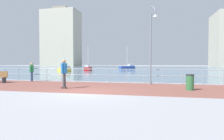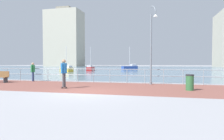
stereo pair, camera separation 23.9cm
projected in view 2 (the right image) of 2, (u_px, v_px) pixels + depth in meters
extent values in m
plane|color=#9E9EA3|center=(144.00, 69.00, 49.48)|extent=(220.00, 220.00, 0.00)
cube|color=brown|center=(99.00, 87.00, 13.00)|extent=(28.00, 5.95, 0.01)
cube|color=slate|center=(146.00, 68.00, 59.60)|extent=(180.00, 88.00, 0.00)
cylinder|color=#8C99A3|center=(7.00, 74.00, 18.17)|extent=(0.05, 0.05, 1.09)
cylinder|color=#8C99A3|center=(20.00, 75.00, 17.84)|extent=(0.05, 0.05, 1.09)
cylinder|color=#8C99A3|center=(34.00, 75.00, 17.51)|extent=(0.05, 0.05, 1.09)
cylinder|color=#8C99A3|center=(48.00, 75.00, 17.18)|extent=(0.05, 0.05, 1.09)
cylinder|color=#8C99A3|center=(62.00, 75.00, 16.85)|extent=(0.05, 0.05, 1.09)
cylinder|color=#8C99A3|center=(78.00, 75.00, 16.53)|extent=(0.05, 0.05, 1.09)
cylinder|color=#8C99A3|center=(93.00, 76.00, 16.20)|extent=(0.05, 0.05, 1.09)
cylinder|color=#8C99A3|center=(110.00, 76.00, 15.87)|extent=(0.05, 0.05, 1.09)
cylinder|color=#8C99A3|center=(127.00, 76.00, 15.54)|extent=(0.05, 0.05, 1.09)
cylinder|color=#8C99A3|center=(145.00, 76.00, 15.21)|extent=(0.05, 0.05, 1.09)
cylinder|color=#8C99A3|center=(163.00, 77.00, 14.88)|extent=(0.05, 0.05, 1.09)
cylinder|color=#8C99A3|center=(183.00, 77.00, 14.55)|extent=(0.05, 0.05, 1.09)
cylinder|color=#8C99A3|center=(203.00, 77.00, 14.22)|extent=(0.05, 0.05, 1.09)
cylinder|color=#8C99A3|center=(110.00, 69.00, 15.85)|extent=(25.20, 0.06, 0.06)
cylinder|color=#8C99A3|center=(110.00, 75.00, 15.87)|extent=(25.20, 0.06, 0.06)
cylinder|color=slate|center=(151.00, 83.00, 14.53)|extent=(0.19, 0.19, 0.20)
cylinder|color=slate|center=(151.00, 49.00, 14.44)|extent=(0.12, 0.12, 5.16)
cylinder|color=slate|center=(152.00, 6.00, 14.26)|extent=(0.18, 0.20, 0.11)
cylinder|color=slate|center=(153.00, 7.00, 14.13)|extent=(0.18, 0.21, 0.15)
cylinder|color=slate|center=(154.00, 7.00, 14.01)|extent=(0.18, 0.20, 0.18)
cylinder|color=slate|center=(155.00, 9.00, 13.92)|extent=(0.16, 0.18, 0.19)
cylinder|color=slate|center=(155.00, 10.00, 13.86)|extent=(0.14, 0.15, 0.19)
cylinder|color=slate|center=(156.00, 12.00, 13.85)|extent=(0.12, 0.12, 0.17)
cone|color=silver|center=(155.00, 15.00, 13.86)|extent=(0.36, 0.36, 0.22)
cylinder|color=black|center=(66.00, 88.00, 12.22)|extent=(0.06, 0.03, 0.06)
cylinder|color=black|center=(66.00, 88.00, 12.14)|extent=(0.06, 0.03, 0.06)
cylinder|color=black|center=(63.00, 88.00, 12.29)|extent=(0.06, 0.03, 0.06)
cylinder|color=black|center=(62.00, 88.00, 12.22)|extent=(0.06, 0.03, 0.06)
cube|color=black|center=(64.00, 87.00, 12.22)|extent=(0.40, 0.13, 0.02)
cylinder|color=#4C4C51|center=(65.00, 80.00, 12.28)|extent=(0.14, 0.14, 0.85)
cylinder|color=#4C4C51|center=(63.00, 80.00, 12.12)|extent=(0.14, 0.14, 0.85)
cube|color=#236BB2|center=(64.00, 68.00, 12.18)|extent=(0.26, 0.35, 0.63)
cylinder|color=#236BB2|center=(66.00, 68.00, 12.40)|extent=(0.09, 0.09, 0.60)
cylinder|color=#236BB2|center=(62.00, 68.00, 11.95)|extent=(0.09, 0.09, 0.60)
sphere|color=#A37A5B|center=(64.00, 61.00, 12.16)|extent=(0.24, 0.24, 0.24)
cylinder|color=#384C7A|center=(33.00, 77.00, 17.22)|extent=(0.16, 0.16, 0.81)
cylinder|color=#384C7A|center=(33.00, 77.00, 17.06)|extent=(0.16, 0.16, 0.81)
cube|color=#2D8C4C|center=(33.00, 69.00, 17.12)|extent=(0.31, 0.39, 0.60)
cylinder|color=#2D8C4C|center=(34.00, 68.00, 17.35)|extent=(0.11, 0.11, 0.57)
cylinder|color=#2D8C4C|center=(32.00, 68.00, 16.89)|extent=(0.11, 0.11, 0.57)
sphere|color=tan|center=(33.00, 64.00, 17.10)|extent=(0.22, 0.22, 0.22)
cylinder|color=#2D6638|center=(190.00, 83.00, 11.30)|extent=(0.44, 0.44, 0.85)
cylinder|color=#262628|center=(190.00, 75.00, 11.29)|extent=(0.46, 0.46, 0.08)
cube|color=brown|center=(1.00, 74.00, 16.19)|extent=(1.60, 0.16, 0.44)
cube|color=#3F4247|center=(5.00, 80.00, 15.81)|extent=(0.09, 0.38, 0.45)
cube|color=#284799|center=(130.00, 68.00, 48.73)|extent=(3.90, 3.59, 0.87)
cube|color=silver|center=(134.00, 65.00, 49.25)|extent=(1.68, 1.62, 0.48)
cylinder|color=silver|center=(130.00, 56.00, 48.63)|extent=(0.10, 0.10, 4.82)
cylinder|color=silver|center=(133.00, 64.00, 49.10)|extent=(1.44, 1.24, 0.08)
cube|color=#B21E1E|center=(91.00, 69.00, 41.52)|extent=(1.61, 3.69, 0.76)
cube|color=silver|center=(89.00, 66.00, 40.44)|extent=(0.95, 1.38, 0.42)
cylinder|color=silver|center=(90.00, 57.00, 41.44)|extent=(0.08, 0.08, 4.24)
cylinder|color=silver|center=(90.00, 65.00, 40.71)|extent=(0.30, 1.60, 0.07)
cube|color=gold|center=(66.00, 70.00, 36.54)|extent=(3.42, 2.89, 0.74)
cube|color=silver|center=(69.00, 67.00, 35.74)|extent=(1.44, 1.33, 0.41)
cylinder|color=silver|center=(66.00, 57.00, 36.46)|extent=(0.08, 0.08, 4.10)
cylinder|color=silver|center=(68.00, 65.00, 35.94)|extent=(1.29, 0.96, 0.07)
cube|color=#B2AD99|center=(65.00, 39.00, 101.13)|extent=(17.97, 11.24, 28.28)
cube|color=gray|center=(64.00, 9.00, 100.61)|extent=(7.19, 4.50, 2.00)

